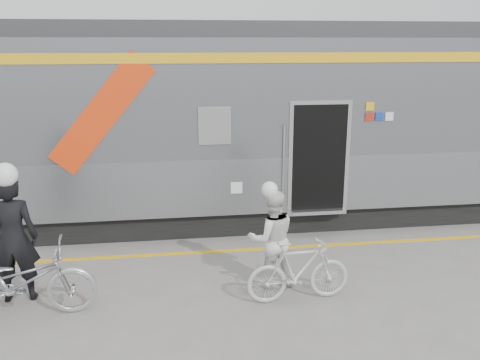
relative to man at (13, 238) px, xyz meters
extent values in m
plane|color=slate|center=(3.75, -0.80, -0.97)|extent=(90.00, 90.00, 0.00)
cube|color=black|center=(2.94, 3.40, -0.72)|extent=(24.00, 2.70, 0.50)
cube|color=#9EA0A5|center=(2.94, 3.40, 0.08)|extent=(24.00, 3.00, 1.10)
cube|color=slate|center=(2.94, 3.40, 1.73)|extent=(24.00, 3.00, 2.20)
cube|color=#38383A|center=(2.94, 3.40, 2.98)|extent=(24.00, 2.64, 0.30)
cube|color=gold|center=(2.94, 1.89, 2.48)|extent=(24.00, 0.02, 0.18)
cube|color=red|center=(1.14, 1.89, 1.53)|extent=(1.96, 0.01, 2.19)
cube|color=black|center=(3.14, 1.89, 1.28)|extent=(0.55, 0.02, 0.65)
cube|color=black|center=(5.14, 2.10, 0.58)|extent=(1.05, 0.45, 2.10)
cube|color=silver|center=(5.14, 1.89, 0.58)|extent=(1.20, 0.02, 2.25)
cylinder|color=silver|center=(4.44, 1.87, 0.58)|extent=(0.04, 0.04, 1.40)
cube|color=silver|center=(5.14, 1.85, -0.45)|extent=(1.05, 0.25, 0.06)
cube|color=gold|center=(6.09, 1.89, 1.58)|extent=(0.16, 0.01, 0.16)
cube|color=#A12612|center=(6.09, 1.89, 1.38)|extent=(0.16, 0.01, 0.16)
cube|color=#173797|center=(6.29, 1.89, 1.38)|extent=(0.16, 0.01, 0.16)
cube|color=silver|center=(6.49, 1.89, 1.38)|extent=(0.16, 0.01, 0.16)
cube|color=silver|center=(3.54, 1.89, 0.08)|extent=(0.22, 0.01, 0.22)
cube|color=gold|center=(3.75, 1.35, -0.96)|extent=(24.00, 0.12, 0.01)
imported|color=black|center=(0.00, 0.00, 0.00)|extent=(0.74, 0.52, 1.94)
imported|color=#B4B7BD|center=(0.20, -0.55, -0.43)|extent=(2.08, 0.87, 1.07)
imported|color=silver|center=(3.82, -0.07, -0.19)|extent=(0.79, 0.63, 1.55)
imported|color=#B9B9B4|center=(4.12, -0.62, -0.50)|extent=(1.59, 0.54, 0.94)
sphere|color=white|center=(0.00, 0.00, 1.14)|extent=(0.34, 0.34, 0.34)
sphere|color=white|center=(3.82, -0.07, 0.71)|extent=(0.25, 0.25, 0.25)
camera|label=1|loc=(2.31, -7.28, 2.76)|focal=38.00mm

